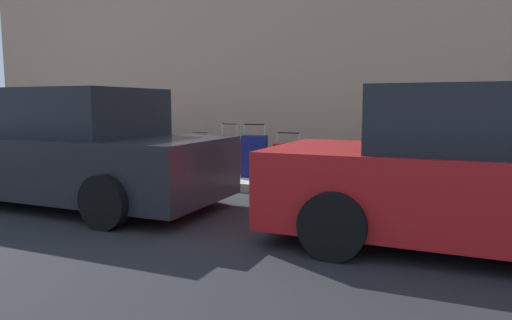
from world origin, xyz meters
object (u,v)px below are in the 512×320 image
(suitcase_red_3, at_px, (288,161))
(parked_car_charcoal_1, at_px, (70,151))
(suitcase_olive_6, at_px, (201,160))
(suitcase_teal_7, at_px, (177,155))
(suitcase_teal_0, at_px, (397,167))
(suitcase_black_1, at_px, (358,164))
(suitcase_maroon_5, at_px, (230,157))
(bollard_post, at_px, (104,149))
(suitcase_silver_2, at_px, (320,166))
(fire_hydrant, at_px, (136,148))
(suitcase_navy_4, at_px, (254,156))
(parked_car_red_0, at_px, (497,174))

(suitcase_red_3, height_order, parked_car_charcoal_1, parked_car_charcoal_1)
(suitcase_olive_6, distance_m, suitcase_teal_7, 0.61)
(suitcase_teal_0, bearing_deg, suitcase_black_1, -9.94)
(suitcase_maroon_5, xyz_separation_m, bollard_post, (2.70, 0.22, 0.07))
(suitcase_silver_2, bearing_deg, fire_hydrant, -0.76)
(suitcase_silver_2, height_order, suitcase_red_3, suitcase_red_3)
(suitcase_silver_2, distance_m, suitcase_navy_4, 1.20)
(suitcase_maroon_5, height_order, bollard_post, suitcase_maroon_5)
(suitcase_navy_4, bearing_deg, suitcase_teal_0, 179.54)
(suitcase_silver_2, distance_m, suitcase_olive_6, 2.26)
(suitcase_silver_2, distance_m, fire_hydrant, 3.77)
(suitcase_navy_4, bearing_deg, fire_hydrant, -0.67)
(fire_hydrant, bearing_deg, suitcase_maroon_5, -177.96)
(suitcase_red_3, distance_m, suitcase_navy_4, 0.60)
(suitcase_teal_0, xyz_separation_m, suitcase_olive_6, (3.48, 0.01, -0.05))
(suitcase_teal_0, distance_m, parked_car_charcoal_1, 4.90)
(suitcase_teal_0, distance_m, suitcase_maroon_5, 2.95)
(suitcase_silver_2, bearing_deg, suitcase_red_3, -10.33)
(suitcase_navy_4, distance_m, parked_car_charcoal_1, 3.04)
(suitcase_maroon_5, bearing_deg, parked_car_charcoal_1, 62.13)
(suitcase_black_1, bearing_deg, parked_car_red_0, 125.90)
(suitcase_black_1, bearing_deg, suitcase_red_3, -0.08)
(suitcase_black_1, relative_size, suitcase_teal_7, 1.00)
(fire_hydrant, bearing_deg, suitcase_olive_6, 177.60)
(suitcase_teal_0, xyz_separation_m, suitcase_red_3, (1.83, -0.11, -0.01))
(suitcase_teal_0, height_order, suitcase_olive_6, suitcase_teal_0)
(suitcase_maroon_5, distance_m, bollard_post, 2.71)
(parked_car_red_0, xyz_separation_m, parked_car_charcoal_1, (5.45, 0.00, 0.01))
(suitcase_black_1, relative_size, suitcase_olive_6, 0.86)
(fire_hydrant, bearing_deg, suitcase_black_1, -179.23)
(suitcase_maroon_5, bearing_deg, bollard_post, 4.71)
(suitcase_navy_4, height_order, suitcase_maroon_5, suitcase_navy_4)
(parked_car_red_0, bearing_deg, suitcase_olive_6, -26.85)
(suitcase_maroon_5, distance_m, suitcase_olive_6, 0.55)
(suitcase_maroon_5, xyz_separation_m, parked_car_charcoal_1, (1.32, 2.49, 0.30))
(suitcase_black_1, relative_size, suitcase_red_3, 0.84)
(suitcase_maroon_5, bearing_deg, suitcase_teal_0, 177.63)
(suitcase_navy_4, height_order, bollard_post, suitcase_navy_4)
(bollard_post, height_order, parked_car_red_0, parked_car_red_0)
(suitcase_teal_0, xyz_separation_m, parked_car_charcoal_1, (4.27, 2.37, 0.31))
(suitcase_olive_6, height_order, bollard_post, suitcase_olive_6)
(suitcase_teal_0, xyz_separation_m, suitcase_navy_4, (2.42, -0.02, 0.06))
(suitcase_black_1, bearing_deg, suitcase_maroon_5, -0.34)
(suitcase_black_1, distance_m, parked_car_charcoal_1, 4.43)
(suitcase_silver_2, xyz_separation_m, suitcase_navy_4, (1.19, -0.02, 0.10))
(suitcase_olive_6, distance_m, parked_car_charcoal_1, 2.51)
(suitcase_silver_2, relative_size, suitcase_navy_4, 0.63)
(suitcase_silver_2, relative_size, suitcase_maroon_5, 0.63)
(suitcase_black_1, bearing_deg, suitcase_olive_6, 2.43)
(suitcase_black_1, bearing_deg, bollard_post, 2.37)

